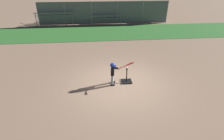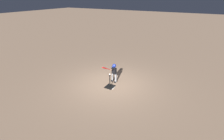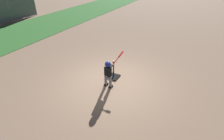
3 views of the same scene
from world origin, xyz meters
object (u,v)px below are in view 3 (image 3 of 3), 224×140
object	(u,v)px
batting_tee	(113,75)
bleachers_center	(14,12)
baseball	(114,61)
batter_child	(109,71)

from	to	relation	value
batting_tee	bleachers_center	size ratio (longest dim) A/B	0.26
batting_tee	baseball	distance (m)	0.66
batting_tee	baseball	world-z (taller)	baseball
bleachers_center	batter_child	bearing A→B (deg)	-112.69
baseball	batter_child	bearing A→B (deg)	-168.86
baseball	bleachers_center	bearing A→B (deg)	69.62
batter_child	bleachers_center	bearing A→B (deg)	67.31
batter_child	bleachers_center	xyz separation A→B (m)	(5.17, 12.37, -0.19)
batting_tee	bleachers_center	world-z (taller)	bleachers_center
batting_tee	batter_child	xyz separation A→B (m)	(-0.62, -0.12, 0.59)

